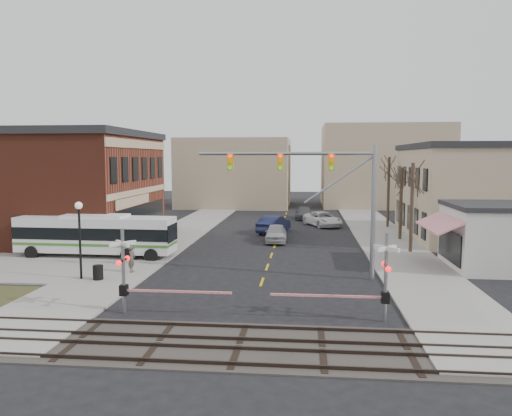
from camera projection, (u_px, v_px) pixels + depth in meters
The scene contains 20 objects.
ground at pixel (259, 291), 27.19m from camera, with size 160.00×160.00×0.00m, color black.
sidewalk_west at pixel (180, 233), 47.92m from camera, with size 5.00×60.00×0.12m, color gray.
sidewalk_east at pixel (381, 236), 46.04m from camera, with size 5.00×60.00×0.12m, color gray.
ballast_strip at pixel (239, 345), 19.26m from camera, with size 160.00×5.00×0.06m, color #332D28.
rail_tracks at pixel (239, 343), 19.25m from camera, with size 160.00×3.91×0.14m.
tree_east_a at pixel (412, 208), 37.67m from camera, with size 0.28×0.28×6.75m.
tree_east_b at pixel (401, 203), 43.60m from camera, with size 0.28×0.28×6.30m.
tree_east_c at pixel (388, 192), 51.46m from camera, with size 0.28×0.28×7.20m.
transit_bus at pixel (96, 234), 36.31m from camera, with size 11.59×2.82×2.97m.
traffic_signal_mast at pixel (325, 183), 29.47m from camera, with size 10.53×0.30×8.00m.
rr_crossing_west at pixel (132, 272), 23.13m from camera, with size 5.60×1.36×4.00m.
rr_crossing_east at pixel (376, 278), 21.99m from camera, with size 5.60×1.36×4.00m.
street_lamp at pixel (79, 224), 29.21m from camera, with size 0.44×0.44×4.57m.
trash_bin at pixel (98, 272), 29.27m from camera, with size 0.60×0.60×0.85m, color black.
car_a at pixel (276, 233), 43.00m from camera, with size 1.80×4.47×1.52m, color #B6B6BB.
car_b at pixel (274, 224), 48.19m from camera, with size 1.76×5.06×1.67m, color #1B2143.
car_c at pixel (323, 219), 52.86m from camera, with size 2.49×5.41×1.50m, color silver.
car_d at pixel (304, 213), 59.15m from camera, with size 1.87×4.59×1.33m, color #47474D.
pedestrian_near at pixel (132, 259), 31.14m from camera, with size 0.61×0.40×1.67m, color #4F453F.
pedestrian_far at pixel (134, 246), 35.03m from camera, with size 0.90×0.70×1.86m, color #2F3052.
Camera 1 is at (2.51, -26.47, 7.27)m, focal length 35.00 mm.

